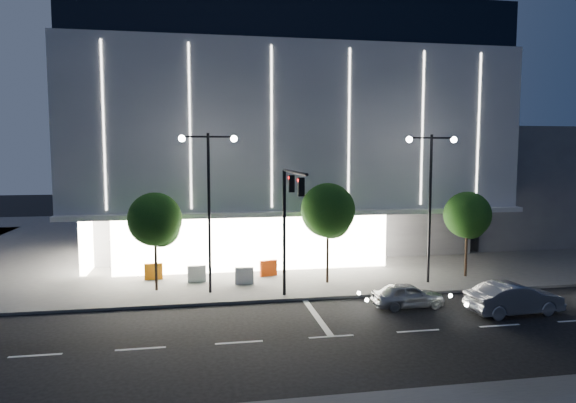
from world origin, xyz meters
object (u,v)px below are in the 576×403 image
(barrier_d, at_px, (244,276))
(car_second, at_px, (514,298))
(traffic_mast, at_px, (289,210))
(barrier_a, at_px, (154,271))
(street_lamp_east, at_px, (430,186))
(tree_right, at_px, (467,218))
(street_lamp_west, at_px, (209,189))
(barrier_c, at_px, (268,268))
(car_lead, at_px, (408,295))
(tree_left, at_px, (155,222))
(tree_mid, at_px, (328,213))
(barrier_b, at_px, (197,274))

(barrier_d, bearing_deg, car_second, -27.42)
(traffic_mast, height_order, barrier_a, traffic_mast)
(street_lamp_east, distance_m, tree_right, 3.81)
(street_lamp_west, bearing_deg, street_lamp_east, 0.00)
(street_lamp_east, bearing_deg, street_lamp_west, 180.00)
(barrier_c, bearing_deg, car_lead, -64.08)
(street_lamp_east, height_order, car_second, street_lamp_east)
(tree_right, bearing_deg, barrier_d, 178.15)
(car_second, bearing_deg, tree_left, 64.11)
(traffic_mast, height_order, barrier_c, traffic_mast)
(tree_left, height_order, barrier_a, tree_left)
(barrier_c, bearing_deg, tree_mid, -48.41)
(street_lamp_east, distance_m, barrier_d, 12.27)
(tree_mid, height_order, car_lead, tree_mid)
(tree_left, distance_m, barrier_b, 4.30)
(street_lamp_west, bearing_deg, tree_right, 3.64)
(tree_right, bearing_deg, barrier_b, 175.13)
(tree_left, distance_m, barrier_a, 4.24)
(street_lamp_west, height_order, tree_left, street_lamp_west)
(traffic_mast, relative_size, barrier_c, 6.43)
(traffic_mast, xyz_separation_m, tree_left, (-6.97, 3.68, -0.99))
(traffic_mast, bearing_deg, street_lamp_east, 16.48)
(barrier_a, bearing_deg, street_lamp_west, -50.88)
(street_lamp_west, height_order, tree_right, street_lamp_west)
(barrier_b, xyz_separation_m, barrier_c, (4.47, 0.78, 0.00))
(tree_left, distance_m, barrier_d, 6.06)
(street_lamp_east, bearing_deg, traffic_mast, -163.52)
(street_lamp_east, bearing_deg, car_lead, -126.64)
(tree_right, relative_size, barrier_b, 5.01)
(car_second, xyz_separation_m, barrier_d, (-12.65, 7.49, -0.13))
(tree_mid, bearing_deg, barrier_a, 166.31)
(tree_mid, bearing_deg, tree_right, -0.00)
(barrier_b, relative_size, barrier_d, 1.00)
(tree_right, distance_m, barrier_a, 19.82)
(street_lamp_west, xyz_separation_m, car_second, (14.69, -6.02, -5.18))
(tree_mid, height_order, barrier_b, tree_mid)
(tree_mid, height_order, car_second, tree_mid)
(street_lamp_east, xyz_separation_m, car_lead, (-3.03, -4.08, -5.32))
(street_lamp_east, relative_size, car_second, 1.90)
(tree_left, distance_m, barrier_c, 7.83)
(tree_mid, relative_size, car_lead, 1.66)
(barrier_a, xyz_separation_m, barrier_b, (2.62, -1.10, 0.00))
(tree_right, bearing_deg, street_lamp_west, -176.36)
(car_second, bearing_deg, barrier_a, 57.91)
(tree_mid, bearing_deg, car_lead, -60.03)
(traffic_mast, height_order, tree_right, traffic_mast)
(barrier_a, bearing_deg, tree_right, -11.77)
(tree_mid, height_order, tree_right, tree_mid)
(street_lamp_east, relative_size, barrier_b, 8.18)
(tree_mid, distance_m, barrier_d, 6.22)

